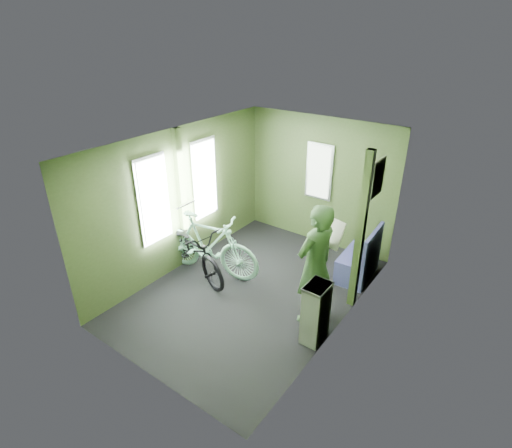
{
  "coord_description": "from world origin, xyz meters",
  "views": [
    {
      "loc": [
        2.96,
        -4.0,
        3.65
      ],
      "look_at": [
        0.0,
        0.1,
        1.1
      ],
      "focal_mm": 28.0,
      "sensor_mm": 36.0,
      "label": 1
    }
  ],
  "objects_px": {
    "waste_box": "(316,313)",
    "bench_seat": "(359,263)",
    "passenger": "(315,265)",
    "bicycle_black": "(195,273)",
    "bicycle_mint": "(210,273)"
  },
  "relations": [
    {
      "from": "waste_box",
      "to": "bench_seat",
      "type": "xyz_separation_m",
      "value": [
        -0.12,
        1.68,
        -0.16
      ]
    },
    {
      "from": "passenger",
      "to": "waste_box",
      "type": "height_order",
      "value": "passenger"
    },
    {
      "from": "bicycle_black",
      "to": "waste_box",
      "type": "distance_m",
      "value": 2.36
    },
    {
      "from": "passenger",
      "to": "waste_box",
      "type": "relative_size",
      "value": 2.03
    },
    {
      "from": "bicycle_black",
      "to": "bicycle_mint",
      "type": "height_order",
      "value": "bicycle_mint"
    },
    {
      "from": "bicycle_black",
      "to": "passenger",
      "type": "bearing_deg",
      "value": -68.67
    },
    {
      "from": "bicycle_black",
      "to": "bench_seat",
      "type": "xyz_separation_m",
      "value": [
        2.19,
        1.45,
        0.26
      ]
    },
    {
      "from": "bicycle_black",
      "to": "bench_seat",
      "type": "relative_size",
      "value": 2.01
    },
    {
      "from": "bicycle_black",
      "to": "bicycle_mint",
      "type": "relative_size",
      "value": 0.99
    },
    {
      "from": "waste_box",
      "to": "bench_seat",
      "type": "bearing_deg",
      "value": 93.97
    },
    {
      "from": "bicycle_mint",
      "to": "passenger",
      "type": "bearing_deg",
      "value": -100.41
    },
    {
      "from": "bicycle_black",
      "to": "passenger",
      "type": "relative_size",
      "value": 1.02
    },
    {
      "from": "bicycle_mint",
      "to": "waste_box",
      "type": "height_order",
      "value": "waste_box"
    },
    {
      "from": "passenger",
      "to": "bench_seat",
      "type": "bearing_deg",
      "value": -169.11
    },
    {
      "from": "bicycle_black",
      "to": "bench_seat",
      "type": "height_order",
      "value": "bench_seat"
    }
  ]
}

